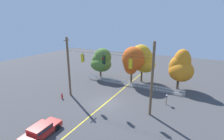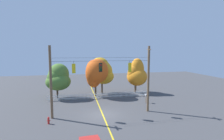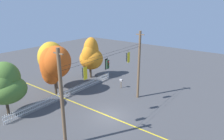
{
  "view_description": "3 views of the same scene",
  "coord_description": "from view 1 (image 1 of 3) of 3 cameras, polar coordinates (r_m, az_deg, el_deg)",
  "views": [
    {
      "loc": [
        10.42,
        -17.88,
        10.61
      ],
      "look_at": [
        0.91,
        0.24,
        4.85
      ],
      "focal_mm": 26.48,
      "sensor_mm": 36.0,
      "label": 1
    },
    {
      "loc": [
        -3.2,
        -21.28,
        8.13
      ],
      "look_at": [
        1.22,
        -0.08,
        5.76
      ],
      "focal_mm": 27.68,
      "sensor_mm": 36.0,
      "label": 2
    },
    {
      "loc": [
        -15.97,
        -12.67,
        12.07
      ],
      "look_at": [
        1.19,
        0.48,
        5.02
      ],
      "focal_mm": 33.35,
      "sensor_mm": 36.0,
      "label": 3
    }
  ],
  "objects": [
    {
      "name": "parked_car",
      "position": [
        18.47,
        -23.3,
        -18.53
      ],
      "size": [
        2.03,
        4.18,
        1.15
      ],
      "color": "red",
      "rests_on": "ground"
    },
    {
      "name": "autumn_maple_mid",
      "position": [
        29.76,
        6.84,
        3.28
      ],
      "size": [
        4.03,
        3.61,
        6.78
      ],
      "color": "#473828",
      "rests_on": "ground"
    },
    {
      "name": "ground",
      "position": [
        23.26,
        -2.3,
        -11.43
      ],
      "size": [
        80.0,
        80.0,
        0.0
      ],
      "primitive_type": "plane",
      "color": "#424244"
    },
    {
      "name": "autumn_oak_far_east",
      "position": [
        31.1,
        10.69,
        3.49
      ],
      "size": [
        4.69,
        3.37,
        6.97
      ],
      "color": "brown",
      "rests_on": "ground"
    },
    {
      "name": "traffic_signal_westbound_side",
      "position": [
        19.68,
        6.51,
        2.22
      ],
      "size": [
        0.43,
        0.38,
        1.47
      ],
      "color": "black"
    },
    {
      "name": "traffic_signal_eastbound_side",
      "position": [
        21.29,
        -2.96,
        3.47
      ],
      "size": [
        0.43,
        0.38,
        1.38
      ],
      "color": "black"
    },
    {
      "name": "fire_hydrant",
      "position": [
        25.5,
        -16.88,
        -8.59
      ],
      "size": [
        0.38,
        0.22,
        0.82
      ],
      "color": "red",
      "rests_on": "ground"
    },
    {
      "name": "autumn_maple_near_fence",
      "position": [
        32.81,
        -3.77,
        3.15
      ],
      "size": [
        4.21,
        4.14,
        5.99
      ],
      "color": "#473828",
      "rests_on": "ground"
    },
    {
      "name": "signal_support_span",
      "position": [
        21.59,
        -2.43,
        -0.8
      ],
      "size": [
        12.7,
        1.1,
        8.81
      ],
      "color": "brown",
      "rests_on": "ground"
    },
    {
      "name": "autumn_maple_far_west",
      "position": [
        29.08,
        22.55,
        0.65
      ],
      "size": [
        3.93,
        3.84,
        6.75
      ],
      "color": "brown",
      "rests_on": "ground"
    },
    {
      "name": "lane_centerline_stripe",
      "position": [
        23.26,
        -2.3,
        -11.42
      ],
      "size": [
        0.16,
        36.0,
        0.01
      ],
      "primitive_type": "cube",
      "color": "gold",
      "rests_on": "ground"
    },
    {
      "name": "traffic_signal_northbound_primary",
      "position": [
        23.11,
        -10.04,
        4.1
      ],
      "size": [
        0.43,
        0.38,
        1.45
      ],
      "color": "black"
    },
    {
      "name": "roadside_mailbox",
      "position": [
        23.66,
        18.35,
        -8.76
      ],
      "size": [
        0.25,
        0.44,
        1.38
      ],
      "color": "brown",
      "rests_on": "ground"
    },
    {
      "name": "white_picket_fence",
      "position": [
        29.02,
        6.47,
        -4.72
      ],
      "size": [
        17.53,
        0.06,
        1.04
      ],
      "color": "white",
      "rests_on": "ground"
    }
  ]
}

